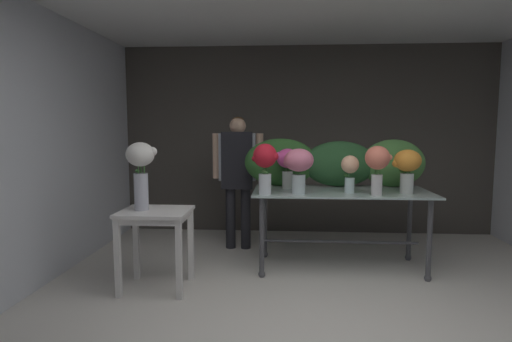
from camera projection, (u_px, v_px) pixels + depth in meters
name	position (u px, v px, depth m)	size (l,w,h in m)	color
ground_plane	(313.00, 271.00, 4.33)	(7.65, 7.65, 0.00)	silver
wall_back	(306.00, 140.00, 5.92)	(5.29, 0.12, 2.63)	#4C4742
wall_left	(63.00, 145.00, 4.37)	(0.12, 3.60, 2.63)	silver
ceiling_slab	(317.00, 5.00, 4.05)	(5.41, 3.60, 0.12)	silver
display_table_glass	(341.00, 203.00, 4.36)	(1.83, 0.85, 0.84)	#ABC2BF
side_table_white	(156.00, 222.00, 3.81)	(0.63, 0.54, 0.74)	white
florist	(238.00, 168.00, 5.06)	(0.62, 0.24, 1.63)	#232328
foliage_backdrop	(336.00, 163.00, 4.63)	(2.00, 0.32, 0.54)	#2D6028
vase_sunset_freesia	(407.00, 166.00, 4.12)	(0.28, 0.27, 0.44)	silver
vase_fuchsia_snapdragons	(287.00, 163.00, 4.45)	(0.25, 0.23, 0.43)	silver
vase_crimson_tulips	(265.00, 163.00, 4.07)	(0.26, 0.24, 0.50)	silver
vase_peach_roses	(350.00, 170.00, 4.17)	(0.18, 0.18, 0.38)	silver
vase_rosy_lilies	(299.00, 165.00, 4.10)	(0.30, 0.30, 0.45)	silver
vase_coral_peonies	(377.00, 163.00, 4.01)	(0.26, 0.24, 0.48)	silver
vase_white_roses_tall	(141.00, 168.00, 3.77)	(0.28, 0.26, 0.62)	silver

